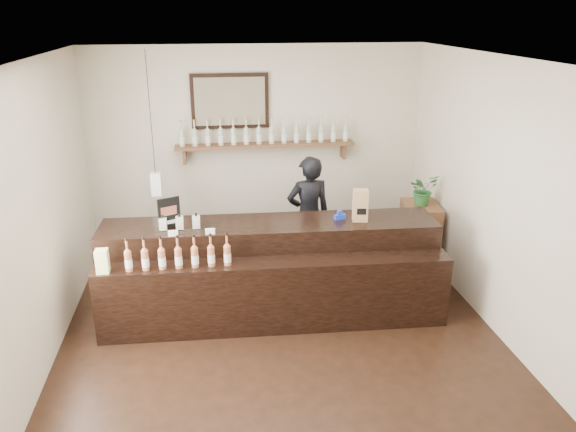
{
  "coord_description": "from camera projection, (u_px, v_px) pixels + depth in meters",
  "views": [
    {
      "loc": [
        -0.65,
        -4.99,
        3.22
      ],
      "look_at": [
        0.17,
        0.7,
        1.09
      ],
      "focal_mm": 35.0,
      "sensor_mm": 36.0,
      "label": 1
    }
  ],
  "objects": [
    {
      "name": "promo_sign",
      "position": [
        169.0,
        213.0,
        5.91
      ],
      "size": [
        0.23,
        0.12,
        0.34
      ],
      "color": "black",
      "rests_on": "counter"
    },
    {
      "name": "back_wall_decor",
      "position": [
        247.0,
        127.0,
        7.41
      ],
      "size": [
        2.66,
        0.96,
        1.69
      ],
      "color": "brown",
      "rests_on": "ground"
    },
    {
      "name": "potted_plant",
      "position": [
        423.0,
        190.0,
        7.08
      ],
      "size": [
        0.44,
        0.42,
        0.4
      ],
      "primitive_type": "imported",
      "rotation": [
        0.0,
        0.0,
        0.36
      ],
      "color": "#27622B",
      "rests_on": "side_cabinet"
    },
    {
      "name": "paper_bag",
      "position": [
        360.0,
        205.0,
        6.12
      ],
      "size": [
        0.18,
        0.15,
        0.36
      ],
      "color": "#9B794A",
      "rests_on": "counter"
    },
    {
      "name": "side_cabinet",
      "position": [
        419.0,
        236.0,
        7.3
      ],
      "size": [
        0.52,
        0.66,
        0.88
      ],
      "color": "brown",
      "rests_on": "ground"
    },
    {
      "name": "counter",
      "position": [
        271.0,
        273.0,
        6.19
      ],
      "size": [
        3.7,
        1.12,
        1.2
      ],
      "color": "black",
      "rests_on": "ground"
    },
    {
      "name": "tape_dispenser",
      "position": [
        340.0,
        216.0,
        6.2
      ],
      "size": [
        0.13,
        0.07,
        0.11
      ],
      "color": "#1934AF",
      "rests_on": "counter"
    },
    {
      "name": "ground",
      "position": [
        282.0,
        338.0,
        5.83
      ],
      "size": [
        5.0,
        5.0,
        0.0
      ],
      "primitive_type": "plane",
      "color": "black",
      "rests_on": "ground"
    },
    {
      "name": "shopkeeper",
      "position": [
        309.0,
        208.0,
        7.05
      ],
      "size": [
        0.68,
        0.49,
        1.74
      ],
      "primitive_type": "imported",
      "rotation": [
        0.0,
        0.0,
        3.26
      ],
      "color": "black",
      "rests_on": "ground"
    },
    {
      "name": "room_shell",
      "position": [
        281.0,
        181.0,
        5.24
      ],
      "size": [
        5.0,
        5.0,
        5.0
      ],
      "color": "beige",
      "rests_on": "ground"
    }
  ]
}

